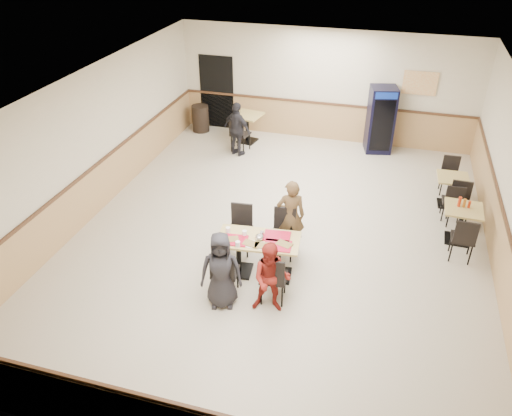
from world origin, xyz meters
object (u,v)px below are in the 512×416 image
(back_table, at_px, (247,124))
(trash_bin, at_px, (201,118))
(diner_man_opposite, at_px, (291,216))
(diner_woman_right, at_px, (271,278))
(pepsi_cooler, at_px, (380,120))
(side_table_near, at_px, (461,219))
(lone_diner, at_px, (237,129))
(diner_woman_left, at_px, (221,270))
(main_table, at_px, (258,251))
(side_table_far, at_px, (451,187))

(back_table, height_order, trash_bin, back_table)
(back_table, bearing_deg, diner_man_opposite, -64.18)
(diner_woman_right, relative_size, trash_bin, 1.69)
(pepsi_cooler, bearing_deg, back_table, 173.22)
(side_table_near, bearing_deg, lone_diner, 154.51)
(lone_diner, height_order, pepsi_cooler, pepsi_cooler)
(diner_woman_left, height_order, diner_woman_right, diner_woman_left)
(diner_man_opposite, height_order, side_table_near, diner_man_opposite)
(diner_woman_right, bearing_deg, pepsi_cooler, 71.12)
(main_table, distance_m, side_table_far, 4.82)
(lone_diner, relative_size, side_table_far, 2.05)
(side_table_far, bearing_deg, diner_woman_right, -124.47)
(diner_woman_left, xyz_separation_m, back_table, (-1.50, 6.43, -0.16))
(diner_woman_left, distance_m, back_table, 6.61)
(diner_woman_right, xyz_separation_m, side_table_near, (3.05, 2.90, -0.15))
(lone_diner, bearing_deg, side_table_near, 177.46)
(main_table, relative_size, side_table_far, 2.14)
(main_table, xyz_separation_m, pepsi_cooler, (1.65, 5.92, 0.36))
(diner_woman_right, xyz_separation_m, side_table_far, (2.93, 4.27, -0.18))
(lone_diner, bearing_deg, back_table, -67.05)
(back_table, bearing_deg, diner_woman_right, -70.02)
(side_table_far, xyz_separation_m, trash_bin, (-6.76, 2.43, -0.08))
(main_table, relative_size, diner_man_opposite, 1.01)
(diner_man_opposite, height_order, trash_bin, diner_man_opposite)
(diner_woman_right, relative_size, back_table, 1.49)
(trash_bin, bearing_deg, diner_woman_right, -60.25)
(diner_woman_left, bearing_deg, pepsi_cooler, 57.81)
(main_table, bearing_deg, back_table, 102.82)
(trash_bin, bearing_deg, diner_woman_left, -66.00)
(diner_woman_right, relative_size, side_table_far, 1.84)
(diner_woman_right, distance_m, back_table, 6.76)
(trash_bin, bearing_deg, pepsi_cooler, 0.49)
(diner_woman_left, bearing_deg, trash_bin, 98.27)
(back_table, bearing_deg, pepsi_cooler, 6.37)
(back_table, bearing_deg, main_table, -71.33)
(side_table_far, height_order, pepsi_cooler, pepsi_cooler)
(diner_woman_left, distance_m, side_table_near, 4.88)
(side_table_far, xyz_separation_m, back_table, (-5.24, 2.08, 0.06))
(trash_bin, bearing_deg, lone_diner, -39.36)
(side_table_near, relative_size, back_table, 0.86)
(main_table, bearing_deg, lone_diner, 106.12)
(side_table_near, bearing_deg, back_table, 147.21)
(main_table, distance_m, back_table, 5.83)
(side_table_near, xyz_separation_m, trash_bin, (-6.88, 3.80, -0.11))
(main_table, xyz_separation_m, side_table_far, (3.37, 3.44, -0.05))
(back_table, relative_size, pepsi_cooler, 0.50)
(pepsi_cooler, bearing_deg, lone_diner, -173.02)
(diner_woman_left, bearing_deg, main_table, 52.23)
(lone_diner, bearing_deg, diner_woman_right, 135.90)
(side_table_far, bearing_deg, diner_man_opposite, -139.83)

